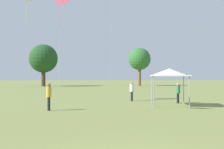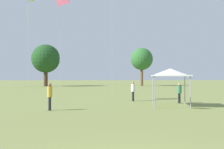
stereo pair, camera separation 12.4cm
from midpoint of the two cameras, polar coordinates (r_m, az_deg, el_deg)
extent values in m
cylinder|color=black|center=(22.31, 14.58, -5.03)|extent=(0.29, 0.29, 0.81)
cylinder|color=#387A51|center=(22.26, 14.58, -3.17)|extent=(0.52, 0.52, 0.64)
sphere|color=tan|center=(22.25, 14.57, -2.10)|extent=(0.22, 0.22, 0.22)
cylinder|color=black|center=(23.53, 4.76, -4.76)|extent=(0.28, 0.28, 0.85)
cylinder|color=silver|center=(23.49, 4.75, -2.91)|extent=(0.51, 0.51, 0.67)
sphere|color=#A37556|center=(23.47, 4.75, -1.86)|extent=(0.23, 0.23, 0.23)
cylinder|color=black|center=(17.43, -13.21, -6.24)|extent=(0.25, 0.25, 0.87)
cylinder|color=gold|center=(17.37, -13.20, -3.69)|extent=(0.46, 0.46, 0.69)
sphere|color=brown|center=(17.35, -13.20, -2.23)|extent=(0.23, 0.23, 0.23)
cube|color=white|center=(19.72, 12.79, -0.25)|extent=(3.15, 3.15, 0.08)
cone|color=white|center=(19.72, 12.78, 0.58)|extent=(2.99, 2.99, 0.49)
cylinder|color=#99999E|center=(20.87, 9.10, -3.42)|extent=(0.07, 0.07, 2.22)
cylinder|color=#99999E|center=(21.11, 15.73, -3.37)|extent=(0.07, 0.07, 2.22)
cylinder|color=#99999E|center=(18.44, 9.42, -3.81)|extent=(0.07, 0.07, 2.22)
cylinder|color=#99999E|center=(18.72, 16.90, -3.75)|extent=(0.07, 0.07, 2.22)
cylinder|color=yellow|center=(23.56, -17.68, 13.24)|extent=(0.02, 0.02, 2.18)
cylinder|color=#BCB7A8|center=(23.03, -17.70, 5.77)|extent=(0.01, 0.01, 9.35)
cylinder|color=pink|center=(15.91, -11.08, 12.66)|extent=(0.02, 0.02, 1.48)
cylinder|color=#BCB7A8|center=(15.55, -11.09, 4.25)|extent=(0.01, 0.01, 6.93)
cylinder|color=#473323|center=(60.48, -14.18, -0.38)|extent=(0.88, 0.88, 4.47)
sphere|color=#1E471E|center=(60.62, -14.17, 3.38)|extent=(6.34, 6.34, 6.34)
cylinder|color=brown|center=(61.78, 6.54, -0.20)|extent=(0.66, 0.66, 4.88)
sphere|color=#2D662D|center=(61.92, 6.54, 3.38)|extent=(5.20, 5.20, 5.20)
camera|label=1|loc=(0.06, -89.71, 0.00)|focal=42.00mm
camera|label=2|loc=(0.06, 90.29, 0.00)|focal=42.00mm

